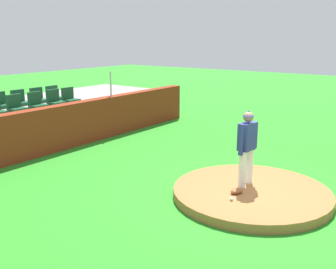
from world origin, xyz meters
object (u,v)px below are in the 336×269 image
pitcher (247,142)px  stadium_chair_6 (0,103)px  stadium_chair_7 (20,100)px  stadium_chair_8 (38,98)px  stadium_chair_1 (16,106)px  baseball (231,199)px  stadium_chair_3 (55,100)px  fielding_glove (237,191)px  stadium_chair_2 (37,103)px  stadium_chair_9 (54,95)px  stadium_chair_4 (70,97)px

pitcher → stadium_chair_6: 8.18m
stadium_chair_6 → stadium_chair_7: same height
stadium_chair_8 → stadium_chair_1: bearing=30.8°
stadium_chair_1 → stadium_chair_7: same height
baseball → stadium_chair_3: stadium_chair_3 is taller
fielding_glove → stadium_chair_6: bearing=108.9°
stadium_chair_7 → baseball: bearing=84.4°
stadium_chair_6 → stadium_chair_8: bearing=178.3°
stadium_chair_2 → stadium_chair_8: 1.13m
stadium_chair_7 → stadium_chair_9: bearing=179.1°
pitcher → stadium_chair_1: pitcher is taller
baseball → stadium_chair_1: bearing=89.2°
stadium_chair_8 → stadium_chair_9: (0.65, -0.01, 0.00)m
stadium_chair_4 → stadium_chair_7: size_ratio=1.00×
stadium_chair_2 → stadium_chair_8: (0.70, 0.88, 0.00)m
stadium_chair_1 → stadium_chair_6: 0.90m
fielding_glove → pitcher: bearing=24.4°
stadium_chair_4 → stadium_chair_6: size_ratio=1.00×
stadium_chair_7 → stadium_chair_8: size_ratio=1.00×
baseball → stadium_chair_2: 7.51m
stadium_chair_3 → pitcher: bearing=85.5°
pitcher → stadium_chair_3: size_ratio=3.40×
stadium_chair_4 → stadium_chair_2: bearing=1.4°
pitcher → stadium_chair_9: (1.21, 8.09, 0.20)m
stadium_chair_6 → stadium_chair_4: bearing=156.6°
pitcher → stadium_chair_3: 7.24m
fielding_glove → stadium_chair_1: size_ratio=0.60×
stadium_chair_2 → stadium_chair_6: bearing=-52.8°
pitcher → stadium_chair_2: pitcher is taller
pitcher → stadium_chair_2: 7.21m
stadium_chair_9 → stadium_chair_4: bearing=90.5°
baseball → fielding_glove: 0.42m
fielding_glove → stadium_chair_3: bearing=98.1°
stadium_chair_4 → stadium_chair_7: same height
stadium_chair_7 → stadium_chair_1: bearing=50.6°
stadium_chair_4 → stadium_chair_9: size_ratio=1.00×
stadium_chair_6 → stadium_chair_8: size_ratio=1.00×
stadium_chair_1 → stadium_chair_9: size_ratio=1.00×
stadium_chair_2 → stadium_chair_1: bearing=-2.4°
baseball → stadium_chair_4: 7.81m
stadium_chair_3 → stadium_chair_2: bearing=0.2°
pitcher → baseball: size_ratio=22.97×
fielding_glove → stadium_chair_1: stadium_chair_1 is taller
stadium_chair_3 → stadium_chair_8: (-0.01, 0.88, 0.00)m
stadium_chair_2 → stadium_chair_7: size_ratio=1.00×
stadium_chair_6 → stadium_chair_7: size_ratio=1.00×
pitcher → stadium_chair_2: bearing=94.5°
stadium_chair_2 → stadium_chair_4: 1.36m
baseball → stadium_chair_4: size_ratio=0.15×
stadium_chair_3 → stadium_chair_4: same height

